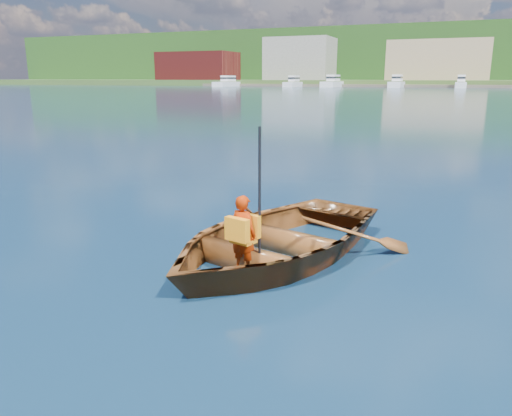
{
  "coord_description": "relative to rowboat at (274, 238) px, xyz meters",
  "views": [
    {
      "loc": [
        3.11,
        -7.16,
        2.55
      ],
      "look_at": [
        0.47,
        -0.63,
        0.72
      ],
      "focal_mm": 35.0,
      "sensor_mm": 36.0,
      "label": 1
    }
  ],
  "objects": [
    {
      "name": "rowboat",
      "position": [
        0.0,
        0.0,
        0.0
      ],
      "size": [
        4.11,
        4.95,
        0.89
      ],
      "color": "maroon",
      "rests_on": "ground"
    },
    {
      "name": "hillside_trees",
      "position": [
        -23.99,
        236.93,
        17.9
      ],
      "size": [
        273.08,
        88.2,
        25.49
      ],
      "color": "#382314",
      "rests_on": "ground"
    },
    {
      "name": "dock",
      "position": [
        -0.98,
        148.63,
        0.11
      ],
      "size": [
        160.01,
        11.65,
        0.8
      ],
      "color": "brown",
      "rests_on": "ground"
    },
    {
      "name": "ground",
      "position": [
        -0.76,
        0.63,
        -0.29
      ],
      "size": [
        600.0,
        600.0,
        0.0
      ],
      "color": "#142741",
      "rests_on": "ground"
    },
    {
      "name": "child_paddler",
      "position": [
        -0.1,
        -0.91,
        0.34
      ],
      "size": [
        0.43,
        0.41,
        1.88
      ],
      "color": "#A32403",
      "rests_on": "ground"
    },
    {
      "name": "waterfront_buildings",
      "position": [
        -8.5,
        165.63,
        7.45
      ],
      "size": [
        202.0,
        16.0,
        14.0
      ],
      "color": "brown",
      "rests_on": "ground"
    },
    {
      "name": "shoreline",
      "position": [
        -0.76,
        237.24,
        10.03
      ],
      "size": [
        400.0,
        140.0,
        22.0
      ],
      "color": "#345021",
      "rests_on": "ground"
    },
    {
      "name": "marina_yachts",
      "position": [
        4.56,
        144.0,
        0.99
      ],
      "size": [
        148.08,
        14.0,
        4.08
      ],
      "color": "white",
      "rests_on": "ground"
    }
  ]
}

